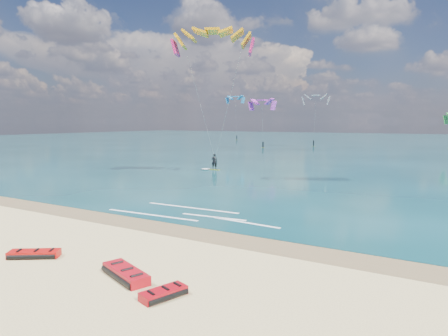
# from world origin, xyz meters

# --- Properties ---
(ground) EXTENTS (320.00, 320.00, 0.00)m
(ground) POSITION_xyz_m (0.00, 40.00, 0.00)
(ground) COLOR tan
(ground) RESTS_ON ground
(wet_sand_strip) EXTENTS (320.00, 2.40, 0.01)m
(wet_sand_strip) POSITION_xyz_m (0.00, 3.00, 0.00)
(wet_sand_strip) COLOR brown
(wet_sand_strip) RESTS_ON ground
(sea) EXTENTS (320.00, 200.00, 0.04)m
(sea) POSITION_xyz_m (0.00, 104.00, 0.02)
(sea) COLOR #0A3339
(sea) RESTS_ON ground
(packed_kite_left) EXTENTS (2.56, 2.16, 0.37)m
(packed_kite_left) POSITION_xyz_m (0.07, -3.94, 0.00)
(packed_kite_left) COLOR red
(packed_kite_left) RESTS_ON ground
(packed_kite_mid) EXTENTS (3.06, 2.13, 0.44)m
(packed_kite_mid) POSITION_xyz_m (5.39, -3.64, 0.00)
(packed_kite_mid) COLOR red
(packed_kite_mid) RESTS_ON ground
(packed_kite_right) EXTENTS (1.52, 2.06, 0.36)m
(packed_kite_right) POSITION_xyz_m (7.77, -4.28, 0.00)
(packed_kite_right) COLOR #AD0712
(packed_kite_right) RESTS_ON ground
(kitesurfer_main) EXTENTS (11.39, 9.72, 17.21)m
(kitesurfer_main) POSITION_xyz_m (-7.87, 24.63, 8.90)
(kitesurfer_main) COLOR #D6E91B
(kitesurfer_main) RESTS_ON sea
(shoreline_foam) EXTENTS (12.16, 3.67, 0.01)m
(shoreline_foam) POSITION_xyz_m (1.62, 6.52, 0.04)
(shoreline_foam) COLOR white
(shoreline_foam) RESTS_ON ground
(distant_kites) EXTENTS (92.76, 34.74, 14.05)m
(distant_kites) POSITION_xyz_m (-6.47, 80.69, 5.91)
(distant_kites) COLOR gray
(distant_kites) RESTS_ON ground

